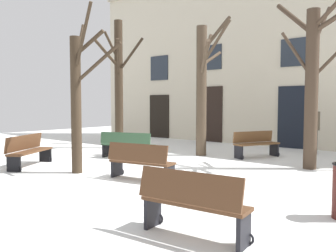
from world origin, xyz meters
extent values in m
plane|color=white|center=(0.00, 0.00, 0.00)|extent=(29.80, 29.80, 0.00)
cube|color=beige|center=(0.00, 7.52, 4.16)|extent=(18.63, 0.40, 8.33)
cube|color=black|center=(-5.37, 7.30, 1.16)|extent=(1.34, 0.08, 2.32)
cube|color=#262D38|center=(-5.37, 7.30, 3.77)|extent=(1.20, 0.06, 1.30)
cube|color=black|center=(-2.11, 7.30, 1.34)|extent=(1.34, 0.08, 2.68)
cube|color=#262D38|center=(-2.11, 7.30, 4.07)|extent=(1.21, 0.06, 1.18)
cube|color=black|center=(1.97, 7.30, 1.29)|extent=(1.37, 0.08, 2.58)
cube|color=#262D38|center=(1.97, 7.30, 3.95)|extent=(1.24, 0.06, 1.14)
cylinder|color=#382B1E|center=(-3.73, 2.81, 2.63)|extent=(0.34, 0.34, 5.25)
cylinder|color=#382B1E|center=(-3.35, 2.44, 3.63)|extent=(0.89, 0.87, 1.44)
cylinder|color=#382B1E|center=(-3.76, 2.48, 4.16)|extent=(0.17, 0.77, 1.14)
cylinder|color=#382B1E|center=(-3.78, 2.24, 3.83)|extent=(0.23, 1.23, 1.06)
cylinder|color=#382B1E|center=(-3.27, 3.05, 3.83)|extent=(1.04, 0.62, 1.40)
cylinder|color=#423326|center=(3.94, 3.00, 2.23)|extent=(0.36, 0.36, 4.46)
cylinder|color=#423326|center=(4.33, 2.80, 4.22)|extent=(0.90, 0.52, 0.68)
cylinder|color=#423326|center=(3.76, 3.58, 3.68)|extent=(0.49, 1.27, 0.89)
cylinder|color=#423326|center=(3.28, 3.38, 4.36)|extent=(1.45, 0.94, 1.26)
cylinder|color=#423326|center=(4.41, 2.93, 4.05)|extent=(1.01, 0.27, 0.58)
cylinder|color=#423326|center=(4.01, 3.50, 4.03)|extent=(0.24, 1.09, 1.35)
cylinder|color=#423326|center=(4.38, 3.33, 3.12)|extent=(0.98, 0.78, 1.21)
cylinder|color=#423326|center=(3.54, 2.91, 3.23)|extent=(0.90, 0.28, 1.35)
cylinder|color=#4C3D2D|center=(0.08, 3.24, 2.29)|extent=(0.37, 0.37, 4.57)
cylinder|color=#4C3D2D|center=(0.65, 3.22, 3.89)|extent=(1.22, 0.15, 1.49)
cylinder|color=#4C3D2D|center=(0.53, 2.77, 3.35)|extent=(1.04, 1.09, 1.09)
cylinder|color=#4C3D2D|center=(0.44, 3.58, 4.28)|extent=(0.87, 0.85, 1.31)
cylinder|color=#4C3D2D|center=(-0.07, 3.78, 3.75)|extent=(0.47, 1.23, 1.46)
cylinder|color=#4C3D2D|center=(0.09, 3.85, 3.49)|extent=(0.12, 1.28, 0.68)
cylinder|color=#382B1E|center=(-0.70, -1.52, 1.80)|extent=(0.27, 0.27, 3.60)
cylinder|color=#382B1E|center=(-0.28, -1.40, 3.39)|extent=(0.92, 0.35, 0.65)
cylinder|color=#382B1E|center=(-0.08, -1.30, 2.88)|extent=(1.33, 0.54, 1.04)
cylinder|color=#382B1E|center=(-0.93, -1.21, 3.45)|extent=(0.57, 0.72, 1.25)
cylinder|color=#382B1E|center=(-0.18, -1.67, 3.46)|extent=(1.13, 0.39, 1.60)
cube|color=#51331E|center=(-2.54, -1.81, 0.45)|extent=(1.28, 1.79, 0.05)
cube|color=#51331E|center=(-2.72, -1.90, 0.71)|extent=(1.00, 1.62, 0.44)
cube|color=black|center=(-2.12, -2.54, 0.22)|extent=(0.37, 0.25, 0.45)
torus|color=black|center=(-1.98, -2.45, 0.08)|extent=(0.11, 0.16, 0.17)
cube|color=black|center=(-2.97, -1.07, 0.22)|extent=(0.37, 0.25, 0.45)
torus|color=black|center=(-2.82, -0.99, 0.08)|extent=(0.11, 0.16, 0.17)
cube|color=#51331E|center=(1.20, -1.00, 0.42)|extent=(1.71, 0.76, 0.05)
cube|color=#51331E|center=(1.23, -1.22, 0.68)|extent=(1.64, 0.42, 0.43)
cube|color=black|center=(1.95, -0.87, 0.21)|extent=(0.14, 0.43, 0.42)
torus|color=black|center=(1.91, -0.68, 0.08)|extent=(0.17, 0.06, 0.17)
cube|color=black|center=(0.44, -1.14, 0.21)|extent=(0.14, 0.43, 0.42)
torus|color=black|center=(0.41, -0.96, 0.08)|extent=(0.17, 0.06, 0.17)
cube|color=#51331E|center=(4.31, -3.24, 0.47)|extent=(1.59, 0.54, 0.05)
cube|color=#51331E|center=(4.33, -3.42, 0.73)|extent=(1.56, 0.28, 0.43)
cube|color=black|center=(5.03, -3.18, 0.24)|extent=(0.09, 0.37, 0.47)
torus|color=black|center=(5.01, -3.03, 0.08)|extent=(0.17, 0.05, 0.17)
cube|color=black|center=(3.60, -3.31, 0.24)|extent=(0.09, 0.37, 0.47)
torus|color=black|center=(3.58, -3.16, 0.08)|extent=(0.17, 0.05, 0.17)
cube|color=#2D4C33|center=(-1.44, 1.08, 0.46)|extent=(1.90, 0.96, 0.05)
cube|color=#2D4C33|center=(-1.38, 0.89, 0.69)|extent=(1.80, 0.63, 0.39)
cube|color=black|center=(-0.61, 1.34, 0.23)|extent=(0.17, 0.39, 0.46)
torus|color=black|center=(-0.66, 1.50, 0.08)|extent=(0.17, 0.08, 0.17)
cube|color=black|center=(-2.27, 0.83, 0.23)|extent=(0.17, 0.39, 0.46)
torus|color=black|center=(-2.32, 0.98, 0.08)|extent=(0.17, 0.08, 0.17)
cube|color=brown|center=(1.86, 4.02, 0.47)|extent=(1.12, 1.71, 0.05)
cube|color=brown|center=(1.67, 4.11, 0.70)|extent=(0.78, 1.55, 0.38)
cube|color=black|center=(1.53, 3.32, 0.23)|extent=(0.40, 0.23, 0.47)
torus|color=black|center=(1.69, 3.25, 0.08)|extent=(0.10, 0.17, 0.17)
cube|color=black|center=(2.18, 4.73, 0.23)|extent=(0.40, 0.23, 0.47)
torus|color=black|center=(2.35, 4.65, 0.08)|extent=(0.10, 0.17, 0.17)
cylinder|color=black|center=(3.19, 6.06, 0.44)|extent=(0.14, 0.14, 0.88)
cylinder|color=black|center=(3.05, 5.94, 0.44)|extent=(0.14, 0.14, 0.88)
cube|color=#4C4233|center=(3.12, 6.00, 1.22)|extent=(0.43, 0.41, 0.68)
sphere|color=#9E755B|center=(3.12, 6.00, 1.72)|extent=(0.24, 0.24, 0.24)
cylinder|color=black|center=(-6.43, 2.72, 0.39)|extent=(0.14, 0.14, 0.77)
cylinder|color=black|center=(-6.55, 2.86, 0.39)|extent=(0.14, 0.14, 0.77)
cube|color=#4C4233|center=(-6.49, 2.79, 1.07)|extent=(0.41, 0.43, 0.59)
sphere|color=beige|center=(-6.49, 2.79, 1.50)|extent=(0.21, 0.21, 0.21)
camera|label=1|loc=(7.02, -7.14, 1.84)|focal=37.34mm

